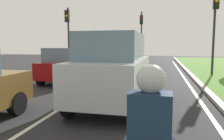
# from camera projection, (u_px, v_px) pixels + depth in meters

# --- Properties ---
(ground_plane) EXTENTS (60.00, 60.00, 0.00)m
(ground_plane) POSITION_uv_depth(u_px,v_px,m) (116.00, 82.00, 11.51)
(ground_plane) COLOR #262628
(lane_line_center) EXTENTS (0.12, 32.00, 0.01)m
(lane_line_center) POSITION_uv_depth(u_px,v_px,m) (103.00, 82.00, 11.66)
(lane_line_center) COLOR silver
(lane_line_center) RESTS_ON ground
(lane_line_right_edge) EXTENTS (0.12, 32.00, 0.01)m
(lane_line_right_edge) POSITION_uv_depth(u_px,v_px,m) (189.00, 85.00, 10.74)
(lane_line_right_edge) COLOR silver
(lane_line_right_edge) RESTS_ON ground
(curb_right) EXTENTS (0.24, 48.00, 0.12)m
(curb_right) POSITION_uv_depth(u_px,v_px,m) (200.00, 84.00, 10.62)
(curb_right) COLOR #9E9B93
(curb_right) RESTS_ON ground
(car_suv_ahead) EXTENTS (2.02, 4.52, 2.28)m
(car_suv_ahead) POSITION_uv_depth(u_px,v_px,m) (114.00, 69.00, 7.07)
(car_suv_ahead) COLOR #B7BABF
(car_suv_ahead) RESTS_ON ground
(car_hatchback_far) EXTENTS (1.76, 3.71, 1.78)m
(car_hatchback_far) POSITION_uv_depth(u_px,v_px,m) (66.00, 65.00, 11.55)
(car_hatchback_far) COLOR maroon
(car_hatchback_far) RESTS_ON ground
(rider_person) EXTENTS (0.51, 0.41, 1.16)m
(rider_person) POSITION_uv_depth(u_px,v_px,m) (150.00, 122.00, 2.13)
(rider_person) COLOR #192D47
(rider_person) RESTS_ON ground
(traffic_light_near_right) EXTENTS (0.32, 0.50, 5.34)m
(traffic_light_near_right) POSITION_uv_depth(u_px,v_px,m) (215.00, 18.00, 13.32)
(traffic_light_near_right) COLOR #2D2D2D
(traffic_light_near_right) RESTS_ON ground
(traffic_light_overhead_left) EXTENTS (0.32, 0.50, 4.78)m
(traffic_light_overhead_left) POSITION_uv_depth(u_px,v_px,m) (68.00, 28.00, 17.12)
(traffic_light_overhead_left) COLOR #2D2D2D
(traffic_light_overhead_left) RESTS_ON ground
(traffic_light_far_median) EXTENTS (0.32, 0.50, 5.30)m
(traffic_light_far_median) POSITION_uv_depth(u_px,v_px,m) (141.00, 29.00, 22.58)
(traffic_light_far_median) COLOR #2D2D2D
(traffic_light_far_median) RESTS_ON ground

